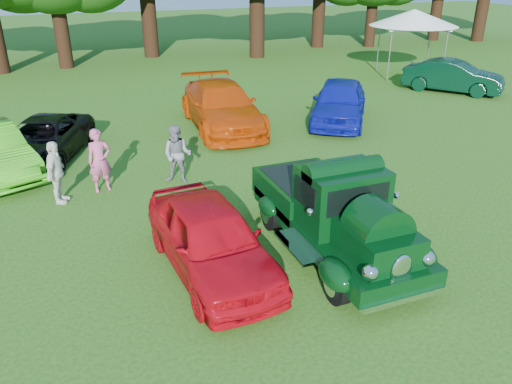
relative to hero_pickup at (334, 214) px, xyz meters
name	(u,v)px	position (x,y,z in m)	size (l,w,h in m)	color
ground	(297,251)	(-0.72, 0.18, -0.82)	(120.00, 120.00, 0.00)	#284D12
hero_pickup	(334,214)	(0.00, 0.00, 0.00)	(2.26, 4.86, 1.90)	black
red_convertible	(211,238)	(-2.58, 0.18, -0.12)	(1.66, 4.14, 1.41)	red
back_car_black	(43,139)	(-5.52, 8.04, -0.21)	(2.03, 4.40, 1.22)	black
back_car_orange	(222,106)	(0.55, 8.99, -0.02)	(2.26, 5.56, 1.61)	#BF3B06
back_car_blue	(339,101)	(4.87, 8.05, -0.03)	(1.88, 4.67, 1.59)	#0E149A
back_car_green	(453,76)	(12.31, 10.37, -0.10)	(1.54, 4.42, 1.46)	black
spectator_pink	(100,161)	(-4.14, 4.89, 0.02)	(0.61, 0.40, 1.68)	#BF4E7B
spectator_grey	(177,155)	(-2.14, 4.65, -0.01)	(0.79, 0.61, 1.62)	gray
spectator_white	(56,173)	(-5.22, 4.52, -0.02)	(0.94, 0.39, 1.61)	white
canopy_tent	(414,18)	(12.81, 14.29, 2.12)	(5.91, 5.91, 3.38)	white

